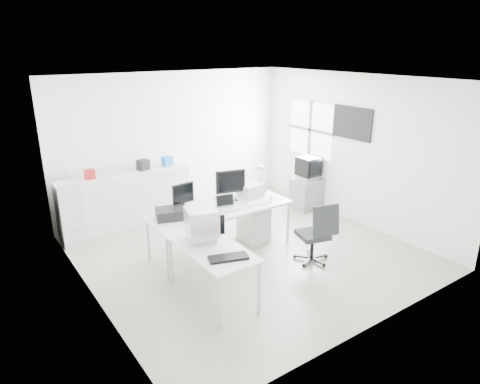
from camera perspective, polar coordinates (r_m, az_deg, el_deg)
floor at (r=7.21m, az=0.92°, el=-7.96°), size 5.00×5.00×0.01m
ceiling at (r=6.44m, az=1.05°, el=14.83°), size 5.00×5.00×0.01m
back_wall at (r=8.77m, az=-8.67°, el=6.51°), size 5.00×0.02×2.80m
left_wall at (r=5.67m, az=-19.97°, el=-1.44°), size 0.02×5.00×2.80m
right_wall at (r=8.35m, az=15.09°, el=5.44°), size 0.02×5.00×2.80m
window at (r=9.10m, az=9.35°, el=8.21°), size 0.02×1.20×1.10m
wall_picture at (r=8.30m, az=14.73°, el=8.91°), size 0.04×0.90×0.60m
main_desk at (r=7.10m, az=-2.47°, el=-5.06°), size 2.40×0.80×0.75m
side_desk at (r=5.87m, az=-3.72°, el=-10.60°), size 0.70×1.40×0.75m
drawer_pedestal at (r=7.53m, az=1.84°, el=-4.21°), size 0.40×0.50×0.60m
inkjet_printer at (r=6.63m, az=-9.21°, el=-2.85°), size 0.52×0.46×0.16m
lcd_monitor_small at (r=6.82m, az=-7.57°, el=-0.69°), size 0.40×0.26×0.48m
lcd_monitor_large at (r=7.24m, az=-1.27°, el=0.89°), size 0.55×0.33×0.53m
laptop at (r=6.87m, az=-1.73°, el=-1.58°), size 0.38×0.39×0.21m
white_keyboard at (r=7.19m, az=2.51°, el=-1.45°), size 0.46×0.21×0.02m
white_mouse at (r=7.39m, az=4.13°, el=-0.74°), size 0.05×0.05×0.05m
laser_printer at (r=7.49m, az=1.41°, el=0.24°), size 0.42×0.37×0.22m
desk_lamp at (r=7.70m, az=3.17°, el=1.90°), size 0.20×0.20×0.51m
crt_monitor at (r=5.80m, az=-5.13°, el=-4.58°), size 0.44×0.44×0.41m
black_keyboard at (r=5.38m, az=-1.56°, el=-8.73°), size 0.53×0.34×0.03m
office_chair at (r=6.81m, az=9.70°, el=-5.27°), size 0.71×0.71×1.00m
tv_cabinet at (r=9.06m, az=8.93°, el=-0.20°), size 0.59×0.48×0.65m
crt_tv at (r=8.90m, az=9.11°, el=3.14°), size 0.50×0.48×0.45m
sideboard at (r=8.40m, az=-13.74°, el=-0.69°), size 2.05×0.51×1.03m
clutter_box_a at (r=7.99m, az=-19.39°, el=2.24°), size 0.18×0.16×0.17m
clutter_box_b at (r=8.13m, az=-16.02°, el=2.76°), size 0.17×0.16×0.14m
clutter_box_c at (r=8.29m, az=-12.79°, el=3.55°), size 0.24×0.22×0.20m
clutter_box_d at (r=8.48m, az=-9.67°, el=4.07°), size 0.21×0.19×0.18m
clutter_bottle at (r=7.96m, az=-21.55°, el=2.11°), size 0.07×0.07×0.22m
filing_cabinet at (r=7.85m, az=-21.73°, el=-2.71°), size 0.38×0.46×1.09m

